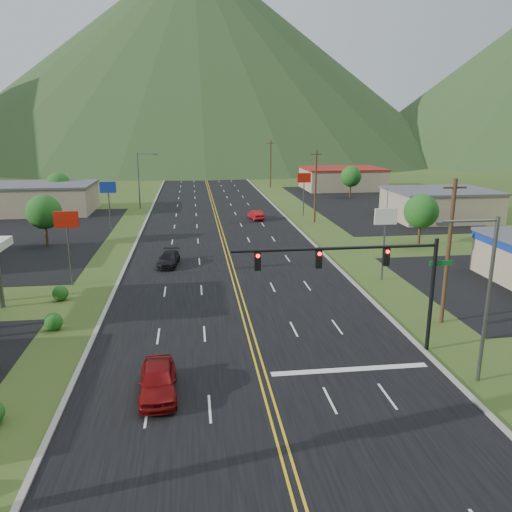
{
  "coord_description": "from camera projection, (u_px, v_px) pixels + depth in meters",
  "views": [
    {
      "loc": [
        -3.51,
        -12.6,
        13.43
      ],
      "look_at": [
        0.78,
        20.73,
        4.5
      ],
      "focal_mm": 35.0,
      "sensor_mm": 36.0,
      "label": 1
    }
  ],
  "objects": [
    {
      "name": "traffic_signal",
      "position": [
        369.0,
        269.0,
        28.8
      ],
      "size": [
        13.1,
        0.43,
        7.0
      ],
      "color": "black",
      "rests_on": "ground"
    },
    {
      "name": "streetlight_east",
      "position": [
        483.0,
        290.0,
        25.59
      ],
      "size": [
        3.28,
        0.25,
        9.0
      ],
      "color": "#59595E",
      "rests_on": "ground"
    },
    {
      "name": "streetlight_west",
      "position": [
        140.0,
        177.0,
        80.29
      ],
      "size": [
        3.28,
        0.25,
        9.0
      ],
      "color": "#59595E",
      "rests_on": "ground"
    },
    {
      "name": "building_west_far",
      "position": [
        33.0,
        198.0,
        77.11
      ],
      "size": [
        18.4,
        11.4,
        4.5
      ],
      "color": "tan",
      "rests_on": "ground"
    },
    {
      "name": "building_east_mid",
      "position": [
        440.0,
        204.0,
        72.07
      ],
      "size": [
        14.4,
        11.4,
        4.3
      ],
      "color": "tan",
      "rests_on": "ground"
    },
    {
      "name": "building_east_far",
      "position": [
        342.0,
        178.0,
        105.1
      ],
      "size": [
        16.4,
        12.4,
        4.5
      ],
      "color": "tan",
      "rests_on": "ground"
    },
    {
      "name": "pole_sign_west_a",
      "position": [
        67.0,
        227.0,
        41.69
      ],
      "size": [
        2.0,
        0.18,
        6.4
      ],
      "color": "#59595E",
      "rests_on": "ground"
    },
    {
      "name": "pole_sign_west_b",
      "position": [
        108.0,
        192.0,
        62.78
      ],
      "size": [
        2.0,
        0.18,
        6.4
      ],
      "color": "#59595E",
      "rests_on": "ground"
    },
    {
      "name": "pole_sign_east_a",
      "position": [
        385.0,
        224.0,
        43.1
      ],
      "size": [
        2.0,
        0.18,
        6.4
      ],
      "color": "#59595E",
      "rests_on": "ground"
    },
    {
      "name": "pole_sign_east_b",
      "position": [
        304.0,
        182.0,
        73.78
      ],
      "size": [
        2.0,
        0.18,
        6.4
      ],
      "color": "#59595E",
      "rests_on": "ground"
    },
    {
      "name": "tree_west_a",
      "position": [
        44.0,
        212.0,
        55.63
      ],
      "size": [
        3.84,
        3.84,
        5.82
      ],
      "color": "#382314",
      "rests_on": "ground"
    },
    {
      "name": "tree_west_b",
      "position": [
        58.0,
        184.0,
        80.9
      ],
      "size": [
        3.84,
        3.84,
        5.82
      ],
      "color": "#382314",
      "rests_on": "ground"
    },
    {
      "name": "tree_east_a",
      "position": [
        421.0,
        211.0,
        56.01
      ],
      "size": [
        3.84,
        3.84,
        5.82
      ],
      "color": "#382314",
      "rests_on": "ground"
    },
    {
      "name": "tree_east_b",
      "position": [
        351.0,
        177.0,
        92.93
      ],
      "size": [
        3.84,
        3.84,
        5.82
      ],
      "color": "#382314",
      "rests_on": "ground"
    },
    {
      "name": "utility_pole_a",
      "position": [
        448.0,
        251.0,
        33.56
      ],
      "size": [
        1.6,
        0.28,
        10.0
      ],
      "color": "#382314",
      "rests_on": "ground"
    },
    {
      "name": "utility_pole_b",
      "position": [
        315.0,
        186.0,
        69.03
      ],
      "size": [
        1.6,
        0.28,
        10.0
      ],
      "color": "#382314",
      "rests_on": "ground"
    },
    {
      "name": "utility_pole_c",
      "position": [
        271.0,
        164.0,
        107.37
      ],
      "size": [
        1.6,
        0.28,
        10.0
      ],
      "color": "#382314",
      "rests_on": "ground"
    },
    {
      "name": "utility_pole_d",
      "position": [
        249.0,
        153.0,
        145.71
      ],
      "size": [
        1.6,
        0.28,
        10.0
      ],
      "color": "#382314",
      "rests_on": "ground"
    },
    {
      "name": "mountain_n",
      "position": [
        196.0,
        54.0,
        215.93
      ],
      "size": [
        220.0,
        220.0,
        85.0
      ],
      "primitive_type": "cone",
      "color": "#213D1B",
      "rests_on": "ground"
    },
    {
      "name": "car_red_near",
      "position": [
        158.0,
        381.0,
        25.29
      ],
      "size": [
        2.08,
        4.73,
        1.59
      ],
      "primitive_type": "imported",
      "rotation": [
        0.0,
        0.0,
        0.04
      ],
      "color": "maroon",
      "rests_on": "ground"
    },
    {
      "name": "car_dark_mid",
      "position": [
        169.0,
        259.0,
        48.55
      ],
      "size": [
        2.33,
        4.66,
        1.3
      ],
      "primitive_type": "imported",
      "rotation": [
        0.0,
        0.0,
        -0.12
      ],
      "color": "black",
      "rests_on": "ground"
    },
    {
      "name": "car_red_far",
      "position": [
        256.0,
        215.0,
        71.98
      ],
      "size": [
        2.07,
        4.27,
        1.35
      ],
      "primitive_type": "imported",
      "rotation": [
        0.0,
        0.0,
        3.3
      ],
      "color": "#9D1112",
      "rests_on": "ground"
    }
  ]
}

